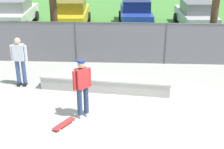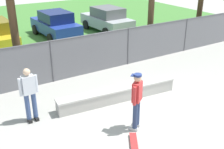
{
  "view_description": "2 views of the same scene",
  "coord_description": "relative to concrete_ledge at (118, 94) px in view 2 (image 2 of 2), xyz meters",
  "views": [
    {
      "loc": [
        0.28,
        -8.28,
        5.06
      ],
      "look_at": [
        -0.19,
        1.41,
        0.9
      ],
      "focal_mm": 51.52,
      "sensor_mm": 36.0,
      "label": 1
    },
    {
      "loc": [
        -5.45,
        -5.5,
        4.97
      ],
      "look_at": [
        -0.65,
        2.17,
        1.02
      ],
      "focal_mm": 44.41,
      "sensor_mm": 36.0,
      "label": 2
    }
  ],
  "objects": [
    {
      "name": "ground_plane",
      "position": [
        0.49,
        -2.0,
        -0.25
      ],
      "size": [
        80.0,
        80.0,
        0.0
      ],
      "primitive_type": "plane",
      "color": "#ADAAA3"
    },
    {
      "name": "grass_strip",
      "position": [
        0.49,
        13.12,
        -0.24
      ],
      "size": [
        31.14,
        20.0,
        0.02
      ],
      "primitive_type": "cube",
      "color": "#478438",
      "rests_on": "ground"
    },
    {
      "name": "concrete_ledge",
      "position": [
        0.0,
        0.0,
        0.0
      ],
      "size": [
        4.64,
        0.96,
        0.5
      ],
      "color": "#A8A59E",
      "rests_on": "ground"
    },
    {
      "name": "skateboarder",
      "position": [
        -0.53,
        -1.79,
        0.78
      ],
      "size": [
        0.51,
        0.43,
        1.84
      ],
      "color": "beige",
      "rests_on": "ground"
    },
    {
      "name": "skateboard",
      "position": [
        -1.02,
        -2.36,
        -0.18
      ],
      "size": [
        0.59,
        0.79,
        0.09
      ],
      "color": "red",
      "rests_on": "ground"
    },
    {
      "name": "chainlink_fence",
      "position": [
        0.49,
        2.82,
        0.73
      ],
      "size": [
        19.21,
        0.07,
        1.8
      ],
      "color": "#4C4C51",
      "rests_on": "ground"
    },
    {
      "name": "car_blue",
      "position": [
        1.25,
        9.26,
        0.58
      ],
      "size": [
        2.15,
        4.27,
        1.66
      ],
      "color": "#233D9E",
      "rests_on": "ground"
    },
    {
      "name": "car_silver",
      "position": [
        4.79,
        8.74,
        0.58
      ],
      "size": [
        2.15,
        4.27,
        1.66
      ],
      "color": "#B7BABF",
      "rests_on": "ground"
    },
    {
      "name": "bystander",
      "position": [
        -3.09,
        0.36,
        0.75
      ],
      "size": [
        0.6,
        0.28,
        1.82
      ],
      "color": "black",
      "rests_on": "ground"
    }
  ]
}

